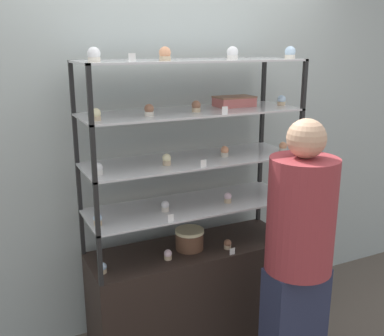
{
  "coord_description": "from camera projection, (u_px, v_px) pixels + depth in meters",
  "views": [
    {
      "loc": [
        -1.17,
        -2.42,
        1.95
      ],
      "look_at": [
        0.0,
        0.0,
        1.21
      ],
      "focal_mm": 42.0,
      "sensor_mm": 36.0,
      "label": 1
    }
  ],
  "objects": [
    {
      "name": "ground_plane",
      "position": [
        192.0,
        335.0,
        3.12
      ],
      "size": [
        20.0,
        20.0,
        0.0
      ],
      "primitive_type": "plane",
      "color": "brown"
    },
    {
      "name": "back_wall",
      "position": [
        168.0,
        142.0,
        3.09
      ],
      "size": [
        8.0,
        0.05,
        2.6
      ],
      "color": "#A8B2AD",
      "rests_on": "ground_plane"
    },
    {
      "name": "display_base",
      "position": [
        192.0,
        292.0,
        3.03
      ],
      "size": [
        1.34,
        0.46,
        0.67
      ],
      "color": "black",
      "rests_on": "ground_plane"
    },
    {
      "name": "display_riser_lower",
      "position": [
        192.0,
        207.0,
        2.86
      ],
      "size": [
        1.34,
        0.46,
        0.3
      ],
      "color": "black",
      "rests_on": "display_base"
    },
    {
      "name": "display_riser_middle",
      "position": [
        192.0,
        162.0,
        2.78
      ],
      "size": [
        1.34,
        0.46,
        0.3
      ],
      "color": "black",
      "rests_on": "display_riser_lower"
    },
    {
      "name": "display_riser_upper",
      "position": [
        192.0,
        114.0,
        2.7
      ],
      "size": [
        1.34,
        0.46,
        0.3
      ],
      "color": "black",
      "rests_on": "display_riser_middle"
    },
    {
      "name": "display_riser_top",
      "position": [
        192.0,
        63.0,
        2.62
      ],
      "size": [
        1.34,
        0.46,
        0.3
      ],
      "color": "black",
      "rests_on": "display_riser_upper"
    },
    {
      "name": "layer_cake_centerpiece",
      "position": [
        190.0,
        239.0,
        2.9
      ],
      "size": [
        0.19,
        0.19,
        0.13
      ],
      "color": "brown",
      "rests_on": "display_base"
    },
    {
      "name": "sheet_cake_frosted",
      "position": [
        234.0,
        101.0,
        2.87
      ],
      "size": [
        0.25,
        0.15,
        0.06
      ],
      "color": "#C66660",
      "rests_on": "display_riser_upper"
    },
    {
      "name": "cupcake_0",
      "position": [
        103.0,
        268.0,
        2.6
      ],
      "size": [
        0.05,
        0.05,
        0.06
      ],
      "color": "#CCB28C",
      "rests_on": "display_base"
    },
    {
      "name": "cupcake_1",
      "position": [
        168.0,
        255.0,
        2.76
      ],
      "size": [
        0.05,
        0.05,
        0.06
      ],
      "color": "#CCB28C",
      "rests_on": "display_base"
    },
    {
      "name": "cupcake_2",
      "position": [
        228.0,
        244.0,
        2.91
      ],
      "size": [
        0.05,
        0.05,
        0.06
      ],
      "color": "#CCB28C",
      "rests_on": "display_base"
    },
    {
      "name": "cupcake_3",
      "position": [
        281.0,
        233.0,
        3.08
      ],
      "size": [
        0.05,
        0.05,
        0.06
      ],
      "color": "white",
      "rests_on": "display_base"
    },
    {
      "name": "price_tag_0",
      "position": [
        232.0,
        251.0,
        2.83
      ],
      "size": [
        0.04,
        0.0,
        0.04
      ],
      "color": "white",
      "rests_on": "display_base"
    },
    {
      "name": "cupcake_4",
      "position": [
        98.0,
        220.0,
        2.52
      ],
      "size": [
        0.05,
        0.05,
        0.07
      ],
      "color": "#CCB28C",
      "rests_on": "display_riser_lower"
    },
    {
      "name": "cupcake_5",
      "position": [
        165.0,
        206.0,
        2.73
      ],
      "size": [
        0.05,
        0.05,
        0.07
      ],
      "color": "beige",
      "rests_on": "display_riser_lower"
    },
    {
      "name": "cupcake_6",
      "position": [
        228.0,
        198.0,
        2.88
      ],
      "size": [
        0.05,
        0.05,
        0.07
      ],
      "color": "#CCB28C",
      "rests_on": "display_riser_lower"
    },
    {
      "name": "cupcake_7",
      "position": [
        281.0,
        190.0,
        3.03
      ],
      "size": [
        0.05,
        0.05,
        0.07
      ],
      "color": "#CCB28C",
      "rests_on": "display_riser_lower"
    },
    {
      "name": "price_tag_1",
      "position": [
        171.0,
        218.0,
        2.57
      ],
      "size": [
        0.04,
        0.0,
        0.04
      ],
      "color": "white",
      "rests_on": "display_riser_lower"
    },
    {
      "name": "cupcake_8",
      "position": [
        98.0,
        169.0,
        2.42
      ],
      "size": [
        0.05,
        0.05,
        0.07
      ],
      "color": "white",
      "rests_on": "display_riser_middle"
    },
    {
      "name": "cupcake_9",
      "position": [
        167.0,
        160.0,
        2.63
      ],
      "size": [
        0.05,
        0.05,
        0.07
      ],
      "color": "#CCB28C",
      "rests_on": "display_riser_middle"
    },
    {
      "name": "cupcake_10",
      "position": [
        225.0,
        151.0,
        2.82
      ],
      "size": [
        0.05,
        0.05,
        0.07
      ],
      "color": "beige",
      "rests_on": "display_riser_middle"
    },
    {
      "name": "cupcake_11",
      "position": [
        283.0,
        147.0,
        2.94
      ],
      "size": [
        0.05,
        0.05,
        0.07
      ],
      "color": "beige",
      "rests_on": "display_riser_middle"
    },
    {
      "name": "price_tag_2",
      "position": [
        203.0,
        164.0,
        2.58
      ],
      "size": [
        0.04,
        0.0,
        0.04
      ],
      "color": "white",
      "rests_on": "display_riser_middle"
    },
    {
      "name": "cupcake_12",
      "position": [
        96.0,
        115.0,
        2.34
      ],
      "size": [
        0.05,
        0.05,
        0.07
      ],
      "color": "#CCB28C",
      "rests_on": "display_riser_upper"
    },
    {
      "name": "cupcake_13",
      "position": [
        149.0,
        110.0,
        2.49
      ],
      "size": [
        0.05,
        0.05,
        0.07
      ],
      "color": "beige",
      "rests_on": "display_riser_upper"
    },
    {
      "name": "cupcake_14",
      "position": [
        196.0,
        107.0,
        2.64
      ],
      "size": [
        0.05,
        0.05,
        0.07
      ],
      "color": "#CCB28C",
      "rests_on": "display_riser_upper"
    },
    {
      "name": "cupcake_15",
      "position": [
        281.0,
        101.0,
        2.91
      ],
      "size": [
        0.05,
        0.05,
        0.07
      ],
      "color": "#CCB28C",
      "rests_on": "display_riser_upper"
    },
    {
      "name": "price_tag_3",
      "position": [
        225.0,
        110.0,
        2.55
      ],
      "size": [
        0.04,
        0.0,
        0.04
      ],
      "color": "white",
      "rests_on": "display_riser_upper"
    },
    {
      "name": "cupcake_16",
      "position": [
        94.0,
        55.0,
        2.25
      ],
      "size": [
        0.07,
        0.07,
        0.08
      ],
      "color": "beige",
      "rests_on": "display_riser_top"
    },
    {
      "name": "cupcake_17",
      "position": [
        165.0,
        54.0,
        2.46
      ],
      "size": [
        0.07,
        0.07,
        0.08
      ],
      "color": "#CCB28C",
      "rests_on": "display_riser_top"
    },
    {
      "name": "cupcake_18",
      "position": [
        232.0,
        53.0,
        2.61
      ],
      "size": [
        0.07,
        0.07,
        0.08
      ],
      "color": "white",
      "rests_on": "display_riser_top"
    },
    {
      "name": "cupcake_19",
      "position": [
        290.0,
        53.0,
        2.75
      ],
      "size": [
        0.07,
        0.07,
        0.08
      ],
      "color": "beige",
      "rests_on": "display_riser_top"
    },
    {
      "name": "price_tag_4",
      "position": [
        132.0,
        58.0,
        2.25
      ],
      "size": [
        0.04,
        0.0,
        0.04
      ],
      "color": "white",
      "rests_on": "display_riser_top"
    },
    {
      "name": "customer_figure",
      "position": [
        299.0,
        251.0,
        2.48
      ],
      "size": [
        0.37,
        0.37,
        1.59
      ],
      "color": "#282D47",
      "rests_on": "ground_plane"
    }
  ]
}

